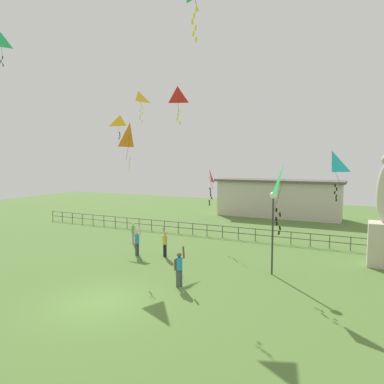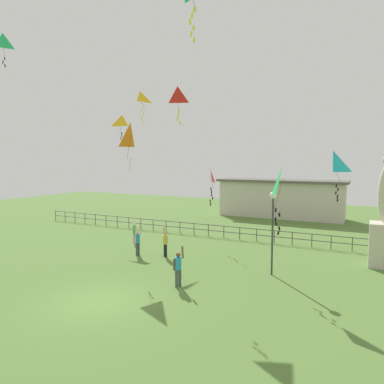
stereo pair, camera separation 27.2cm
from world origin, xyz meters
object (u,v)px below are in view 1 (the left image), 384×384
Objects in this scene: person_2 at (165,242)px; person_3 at (133,232)px; kite_1 at (332,165)px; statue_monument at (383,229)px; kite_8 at (1,42)px; person_1 at (179,267)px; lamppost at (273,215)px; kite_0 at (284,182)px; kite_3 at (209,177)px; kite_6 at (178,96)px; kite_7 at (130,136)px; person_0 at (137,241)px; kite_5 at (120,122)px; kite_2 at (138,99)px.

person_2 is 4.31m from person_3.
person_2 is at bearing -151.40° from kite_1.
statue_monument is 3.39× the size of person_2.
person_1 is at bearing -3.41° from kite_8.
lamppost is (-5.29, -4.27, 1.05)m from statue_monument.
kite_8 is at bearing -174.52° from kite_0.
kite_8 reaches higher than person_1.
person_3 is (-3.80, 2.02, -0.08)m from person_2.
person_2 is (-3.22, 4.19, -0.04)m from person_1.
person_1 is (-3.55, -3.73, -2.21)m from lamppost.
kite_3 is (-7.94, -0.79, -0.92)m from kite_1.
kite_1 is 10.45m from kite_6.
kite_8 is (-11.16, -2.38, 3.78)m from kite_6.
statue_monument is 16.02m from person_3.
lamppost is at bearing 3.14° from kite_7.
kite_8 is (-16.44, -2.96, 10.12)m from lamppost.
kite_8 is at bearing -169.80° from lamppost.
person_3 is 0.71× the size of kite_8.
kite_6 is at bearing 118.91° from person_1.
person_3 is at bearing 166.77° from lamppost.
person_0 is 0.89× the size of kite_5.
kite_8 reaches higher than statue_monument.
kite_6 is at bearing -86.77° from kite_3.
kite_7 is (-10.96, -5.92, 1.69)m from kite_1.
statue_monument is at bearing 38.88° from lamppost.
statue_monument is at bearing -21.91° from kite_1.
lamppost is 2.09× the size of kite_8.
person_1 is 8.82m from kite_7.
kite_1 reaches higher than person_0.
person_2 is 0.91× the size of kite_6.
kite_5 reaches higher than person_0.
kite_3 is at bearing 103.62° from person_1.
kite_5 is (-8.08, 6.32, 8.37)m from person_2.
kite_5 is at bearing 159.75° from kite_2.
kite_1 is at bearing 24.08° from kite_8.
person_1 is at bearing -32.79° from kite_7.
kite_5 is at bearing 130.74° from kite_7.
person_1 is 11.90m from kite_1.
kite_6 reaches higher than person_0.
kite_7 is (-0.08, -0.45, 6.51)m from person_0.
person_0 is 6.76m from kite_3.
kite_0 is at bearing -103.37° from kite_1.
statue_monument is 3.09× the size of kite_6.
statue_monument is at bearing 18.39° from kite_8.
person_3 is 0.51× the size of kite_7.
kite_1 is 1.46× the size of kite_5.
statue_monument reaches higher than kite_0.
person_0 is (-13.81, -4.28, -1.21)m from statue_monument.
person_3 is 0.73× the size of kite_6.
kite_2 reaches higher than kite_5.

